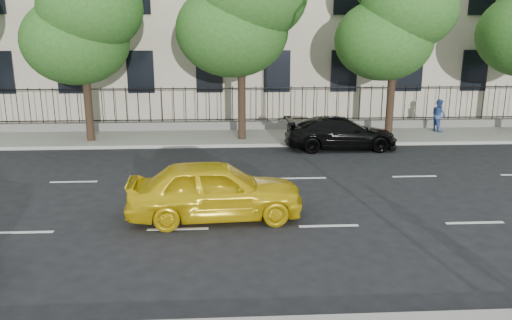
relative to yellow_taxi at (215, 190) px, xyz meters
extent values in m
plane|color=black|center=(3.02, -3.29, -0.82)|extent=(120.00, 120.00, 0.00)
cube|color=gray|center=(3.02, 10.71, -0.74)|extent=(60.00, 4.00, 0.15)
cube|color=slate|center=(3.02, 12.41, -0.47)|extent=(30.00, 0.50, 0.40)
cube|color=black|center=(3.02, 12.41, -0.17)|extent=(28.80, 0.05, 0.05)
cube|color=black|center=(3.02, 12.41, 1.43)|extent=(28.80, 0.05, 0.05)
cylinder|color=#382619|center=(-5.98, 9.91, 0.82)|extent=(0.36, 0.36, 2.97)
ellipsoid|color=#22561C|center=(-6.38, 10.21, 3.81)|extent=(4.75, 4.75, 3.90)
ellipsoid|color=#22561C|center=(-5.48, 9.71, 5.18)|extent=(4.50, 4.50, 3.70)
cylinder|color=#382619|center=(1.02, 9.91, 0.99)|extent=(0.36, 0.36, 3.32)
ellipsoid|color=#22561C|center=(0.62, 10.21, 4.28)|extent=(5.13, 5.13, 4.21)
cylinder|color=#382619|center=(8.02, 9.91, 0.87)|extent=(0.36, 0.36, 3.08)
ellipsoid|color=#22561C|center=(7.62, 10.21, 3.85)|extent=(4.56, 4.56, 3.74)
ellipsoid|color=#22561C|center=(8.52, 9.71, 5.17)|extent=(4.32, 4.32, 3.55)
imported|color=gold|center=(0.00, 0.00, 0.00)|extent=(4.92, 2.24, 1.64)
imported|color=black|center=(5.32, 8.21, -0.10)|extent=(4.92, 2.02, 1.43)
imported|color=#314C91|center=(10.99, 11.23, 0.14)|extent=(0.76, 0.89, 1.62)
camera|label=1|loc=(0.38, -13.11, 4.19)|focal=35.00mm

